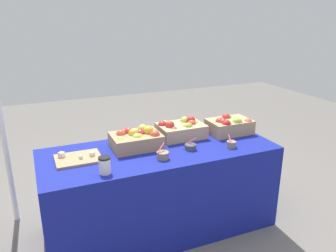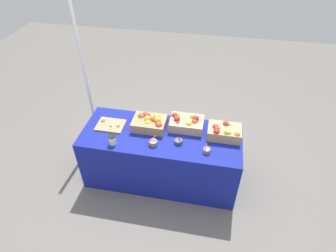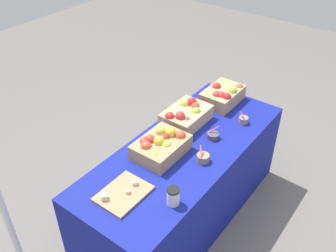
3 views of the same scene
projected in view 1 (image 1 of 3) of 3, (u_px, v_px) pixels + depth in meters
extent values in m
plane|color=slate|center=(160.00, 226.00, 2.96)|extent=(10.00, 10.00, 0.00)
cube|color=navy|center=(160.00, 189.00, 2.84)|extent=(1.90, 0.76, 0.74)
cube|color=tan|center=(229.00, 126.00, 3.07)|extent=(0.38, 0.26, 0.13)
sphere|color=#B2332D|center=(223.00, 123.00, 2.98)|extent=(0.08, 0.08, 0.08)
sphere|color=#B2332D|center=(226.00, 117.00, 3.11)|extent=(0.08, 0.08, 0.08)
sphere|color=#99B742|center=(228.00, 118.00, 3.13)|extent=(0.08, 0.08, 0.08)
sphere|color=#B2C64C|center=(238.00, 122.00, 2.99)|extent=(0.08, 0.08, 0.08)
sphere|color=#B2332D|center=(220.00, 122.00, 3.01)|extent=(0.08, 0.08, 0.08)
sphere|color=red|center=(226.00, 124.00, 2.93)|extent=(0.08, 0.08, 0.08)
sphere|color=#99B742|center=(237.00, 122.00, 2.99)|extent=(0.08, 0.08, 0.08)
sphere|color=#99B742|center=(229.00, 126.00, 2.95)|extent=(0.08, 0.08, 0.08)
sphere|color=#B2C64C|center=(227.00, 126.00, 2.97)|extent=(0.08, 0.08, 0.08)
sphere|color=#D14C33|center=(248.00, 123.00, 3.03)|extent=(0.08, 0.08, 0.08)
cube|color=tan|center=(181.00, 131.00, 2.97)|extent=(0.40, 0.28, 0.12)
sphere|color=red|center=(162.00, 125.00, 2.94)|extent=(0.08, 0.08, 0.08)
sphere|color=#B2C64C|center=(185.00, 128.00, 2.92)|extent=(0.08, 0.08, 0.08)
sphere|color=red|center=(191.00, 120.00, 3.00)|extent=(0.08, 0.08, 0.08)
sphere|color=#B2C64C|center=(195.00, 124.00, 3.02)|extent=(0.08, 0.08, 0.08)
sphere|color=#99B742|center=(186.00, 122.00, 3.05)|extent=(0.08, 0.08, 0.08)
sphere|color=#B2C64C|center=(185.00, 121.00, 3.03)|extent=(0.08, 0.08, 0.08)
sphere|color=#99B742|center=(188.00, 127.00, 2.90)|extent=(0.08, 0.08, 0.08)
sphere|color=#B2332D|center=(174.00, 131.00, 2.86)|extent=(0.08, 0.08, 0.08)
sphere|color=#D14C33|center=(192.00, 124.00, 2.97)|extent=(0.08, 0.08, 0.08)
sphere|color=#B2C64C|center=(164.00, 125.00, 2.98)|extent=(0.08, 0.08, 0.08)
sphere|color=#B2332D|center=(170.00, 125.00, 2.88)|extent=(0.08, 0.08, 0.08)
cube|color=tan|center=(136.00, 141.00, 2.73)|extent=(0.40, 0.29, 0.12)
sphere|color=#B2C64C|center=(120.00, 142.00, 2.63)|extent=(0.08, 0.08, 0.08)
sphere|color=#B2332D|center=(140.00, 134.00, 2.73)|extent=(0.08, 0.08, 0.08)
sphere|color=gold|center=(139.00, 138.00, 2.69)|extent=(0.08, 0.08, 0.08)
sphere|color=gold|center=(133.00, 133.00, 2.70)|extent=(0.08, 0.08, 0.08)
sphere|color=#B2C64C|center=(137.00, 138.00, 2.67)|extent=(0.08, 0.08, 0.08)
sphere|color=#B2332D|center=(124.00, 133.00, 2.77)|extent=(0.08, 0.08, 0.08)
sphere|color=#D14C33|center=(121.00, 135.00, 2.71)|extent=(0.08, 0.08, 0.08)
sphere|color=gold|center=(148.00, 131.00, 2.74)|extent=(0.08, 0.08, 0.08)
sphere|color=#B2332D|center=(129.00, 132.00, 2.76)|extent=(0.08, 0.08, 0.08)
sphere|color=#D14C33|center=(155.00, 135.00, 2.70)|extent=(0.08, 0.08, 0.08)
sphere|color=#B2C64C|center=(143.00, 129.00, 2.80)|extent=(0.08, 0.08, 0.08)
cube|color=tan|center=(78.00, 159.00, 2.52)|extent=(0.34, 0.26, 0.02)
cube|color=beige|center=(92.00, 154.00, 2.54)|extent=(0.04, 0.04, 0.03)
cube|color=beige|center=(81.00, 157.00, 2.49)|extent=(0.03, 0.03, 0.02)
cube|color=beige|center=(61.00, 155.00, 2.52)|extent=(0.05, 0.05, 0.04)
cylinder|color=#4C4C51|center=(190.00, 147.00, 2.71)|extent=(0.09, 0.09, 0.04)
cylinder|color=#EA598C|center=(192.00, 141.00, 2.71)|extent=(0.06, 0.08, 0.07)
cylinder|color=gray|center=(163.00, 155.00, 2.53)|extent=(0.09, 0.09, 0.05)
cylinder|color=#EA598C|center=(161.00, 148.00, 2.52)|extent=(0.08, 0.06, 0.06)
cylinder|color=gray|center=(231.00, 144.00, 2.75)|extent=(0.08, 0.08, 0.05)
cylinder|color=#EA598C|center=(230.00, 139.00, 2.73)|extent=(0.03, 0.08, 0.06)
cylinder|color=silver|center=(105.00, 166.00, 2.29)|extent=(0.08, 0.08, 0.11)
cylinder|color=black|center=(104.00, 158.00, 2.27)|extent=(0.08, 0.08, 0.01)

